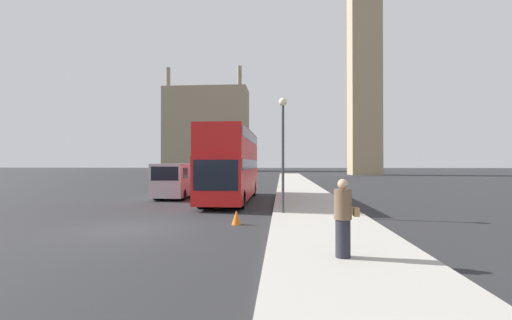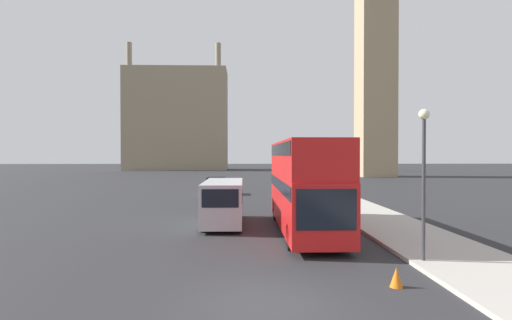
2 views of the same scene
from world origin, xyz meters
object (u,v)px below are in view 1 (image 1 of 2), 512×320
(street_lamp, at_px, (283,136))
(parked_sedan, at_px, (208,177))
(pedestrian, at_px, (343,218))
(red_double_decker_bus, at_px, (232,162))
(white_van, at_px, (179,179))
(clock_tower, at_px, (364,24))

(street_lamp, xyz_separation_m, parked_sedan, (-8.63, 23.92, -2.83))
(pedestrian, distance_m, street_lamp, 7.59)
(red_double_decker_bus, distance_m, pedestrian, 13.66)
(red_double_decker_bus, height_order, white_van, red_double_decker_bus)
(street_lamp, bearing_deg, white_van, 132.39)
(clock_tower, height_order, pedestrian, clock_tower)
(street_lamp, height_order, parked_sedan, street_lamp)
(red_double_decker_bus, bearing_deg, parked_sedan, 106.81)
(red_double_decker_bus, bearing_deg, white_van, 153.08)
(clock_tower, relative_size, parked_sedan, 13.03)
(red_double_decker_bus, bearing_deg, clock_tower, 67.98)
(clock_tower, xyz_separation_m, parked_sedan, (-24.80, -29.62, -29.14))
(pedestrian, bearing_deg, street_lamp, 101.08)
(pedestrian, xyz_separation_m, parked_sedan, (-10.00, 30.96, -0.35))
(pedestrian, bearing_deg, red_double_decker_bus, 109.44)
(pedestrian, bearing_deg, white_van, 119.79)
(clock_tower, height_order, red_double_decker_bus, clock_tower)
(pedestrian, height_order, street_lamp, street_lamp)
(street_lamp, bearing_deg, clock_tower, 73.20)
(clock_tower, distance_m, red_double_decker_bus, 58.38)
(clock_tower, height_order, parked_sedan, clock_tower)
(red_double_decker_bus, bearing_deg, pedestrian, -70.56)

